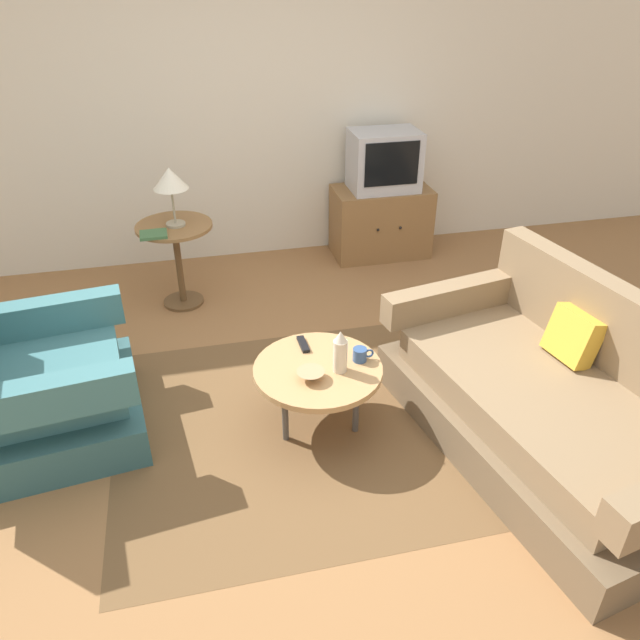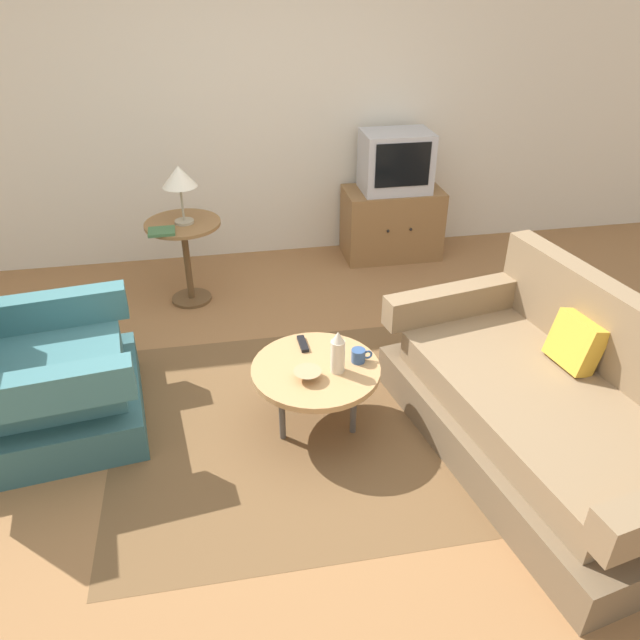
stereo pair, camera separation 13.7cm
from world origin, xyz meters
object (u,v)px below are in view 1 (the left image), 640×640
(table_lamp, at_px, (170,180))
(book, at_px, (153,234))
(coffee_table, at_px, (318,372))
(side_table, at_px, (177,247))
(couch, at_px, (553,404))
(bowl, at_px, (311,375))
(vase, at_px, (340,352))
(armchair, at_px, (34,390))
(mug, at_px, (360,354))
(television, at_px, (384,161))
(tv_remote_dark, at_px, (303,344))
(tv_stand, at_px, (381,222))

(table_lamp, xyz_separation_m, book, (-0.16, -0.16, -0.32))
(coffee_table, xyz_separation_m, book, (-0.85, 1.45, 0.29))
(coffee_table, xyz_separation_m, side_table, (-0.71, 1.62, 0.10))
(couch, distance_m, book, 2.81)
(coffee_table, relative_size, book, 3.74)
(coffee_table, relative_size, bowl, 4.74)
(couch, relative_size, book, 10.55)
(side_table, distance_m, bowl, 1.84)
(side_table, distance_m, vase, 1.87)
(coffee_table, height_order, vase, vase)
(armchair, height_order, mug, armchair)
(couch, distance_m, table_lamp, 2.88)
(television, xyz_separation_m, bowl, (-1.12, -2.24, -0.42))
(coffee_table, relative_size, table_lamp, 1.68)
(armchair, relative_size, tv_remote_dark, 6.79)
(vase, relative_size, bowl, 1.67)
(side_table, height_order, vase, vase)
(table_lamp, xyz_separation_m, tv_remote_dark, (0.66, -1.38, -0.57))
(television, relative_size, bowl, 3.76)
(couch, xyz_separation_m, vase, (-1.08, 0.39, 0.24))
(television, distance_m, table_lamp, 1.83)
(tv_stand, xyz_separation_m, tv_remote_dark, (-1.09, -1.93, 0.11))
(coffee_table, height_order, tv_stand, tv_stand)
(tv_remote_dark, bearing_deg, table_lamp, 23.05)
(book, bearing_deg, mug, -54.44)
(armchair, relative_size, table_lamp, 2.55)
(armchair, distance_m, vase, 1.69)
(armchair, bearing_deg, tv_remote_dark, 80.74)
(vase, xyz_separation_m, mug, (0.14, 0.07, -0.08))
(mug, xyz_separation_m, bowl, (-0.31, -0.11, -0.01))
(mug, bearing_deg, tv_remote_dark, 142.71)
(side_table, xyz_separation_m, tv_remote_dark, (0.67, -1.40, -0.06))
(bowl, bearing_deg, armchair, 165.90)
(table_lamp, height_order, bowl, table_lamp)
(bowl, bearing_deg, tv_remote_dark, 85.66)
(television, bearing_deg, bowl, -116.43)
(tv_stand, height_order, mug, tv_stand)
(table_lamp, relative_size, bowl, 2.81)
(television, bearing_deg, vase, -113.21)
(armchair, bearing_deg, vase, 71.22)
(armchair, relative_size, side_table, 1.66)
(table_lamp, relative_size, book, 2.22)
(table_lamp, distance_m, bowl, 1.90)
(mug, bearing_deg, bowl, -160.40)
(tv_stand, xyz_separation_m, vase, (-0.94, -2.21, 0.22))
(armchair, height_order, couch, armchair)
(mug, height_order, tv_remote_dark, mug)
(coffee_table, bearing_deg, table_lamp, 113.37)
(armchair, bearing_deg, side_table, 141.06)
(couch, height_order, table_lamp, table_lamp)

